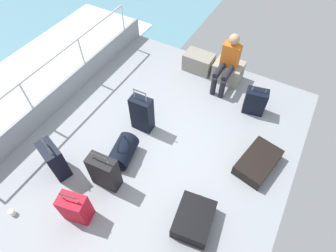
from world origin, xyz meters
TOP-DOWN VIEW (x-y plane):
  - ground_plane at (0.00, 0.00)m, footprint 4.40×5.20m
  - gunwale_port at (-2.17, 0.00)m, footprint 0.06×5.20m
  - railing_port at (-2.17, 0.00)m, footprint 0.04×4.20m
  - sea_wake at (-3.60, 0.00)m, footprint 12.00×12.00m
  - cargo_crate_0 at (-0.30, 2.14)m, footprint 0.65×0.40m
  - cargo_crate_1 at (0.37, 2.15)m, footprint 0.61×0.46m
  - passenger_seated at (0.37, 1.96)m, footprint 0.34×0.66m
  - suitcase_1 at (-0.40, -1.68)m, footprint 0.43×0.31m
  - suitcase_2 at (-0.48, 0.18)m, footprint 0.38×0.23m
  - suitcase_3 at (1.60, 0.40)m, footprint 0.64×0.90m
  - suitcase_4 at (-1.18, -1.26)m, footprint 0.49×0.36m
  - suitcase_5 at (1.14, 1.53)m, footprint 0.43×0.31m
  - suitcase_6 at (-0.36, -1.06)m, footprint 0.45×0.25m
  - suitcase_7 at (1.10, -0.97)m, footprint 0.59×0.70m
  - duffel_bag at (-0.41, -0.54)m, footprint 0.45×0.60m
  - paper_cup at (-1.27, -2.15)m, footprint 0.08×0.08m

SIDE VIEW (x-z plane):
  - sea_wake at x=-3.60m, z-range -0.35..-0.33m
  - ground_plane at x=0.00m, z-range -0.06..0.00m
  - paper_cup at x=-1.27m, z-range 0.00..0.10m
  - suitcase_3 at x=1.60m, z-range 0.00..0.20m
  - suitcase_7 at x=1.10m, z-range 0.00..0.25m
  - duffel_bag at x=-0.41m, z-range -0.08..0.44m
  - cargo_crate_0 at x=-0.30m, z-range 0.00..0.39m
  - cargo_crate_1 at x=0.37m, z-range 0.00..0.41m
  - gunwale_port at x=-2.17m, z-range 0.00..0.45m
  - suitcase_5 at x=1.14m, z-range -0.05..0.57m
  - suitcase_1 at x=-0.40m, z-range -0.07..0.60m
  - suitcase_4 at x=-1.18m, z-range -0.09..0.73m
  - suitcase_6 at x=-0.36m, z-range -0.06..0.72m
  - suitcase_2 at x=-0.48m, z-range -0.10..0.81m
  - passenger_seated at x=0.37m, z-range 0.03..1.14m
  - railing_port at x=-2.17m, z-range 0.27..1.29m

